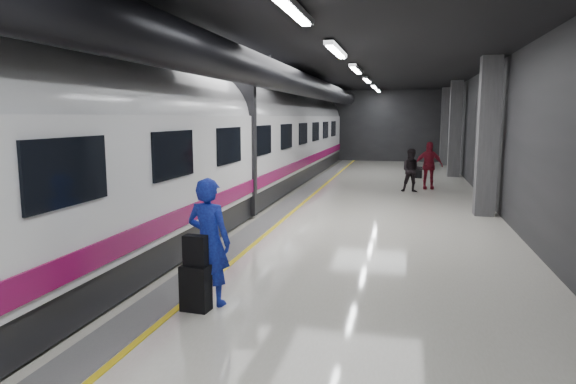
# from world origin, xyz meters

# --- Properties ---
(ground) EXTENTS (40.00, 40.00, 0.00)m
(ground) POSITION_xyz_m (0.00, 0.00, 0.00)
(ground) COLOR silver
(ground) RESTS_ON ground
(platform_hall) EXTENTS (10.02, 40.02, 4.51)m
(platform_hall) POSITION_xyz_m (-0.29, 0.96, 3.54)
(platform_hall) COLOR black
(platform_hall) RESTS_ON ground
(train) EXTENTS (3.05, 38.00, 4.05)m
(train) POSITION_xyz_m (-3.25, -0.00, 2.07)
(train) COLOR black
(train) RESTS_ON ground
(traveler_main) EXTENTS (0.78, 0.58, 1.94)m
(traveler_main) POSITION_xyz_m (-0.55, -6.49, 0.97)
(traveler_main) COLOR blue
(traveler_main) RESTS_ON ground
(suitcase_main) EXTENTS (0.44, 0.30, 0.68)m
(suitcase_main) POSITION_xyz_m (-0.65, -6.79, 0.34)
(suitcase_main) COLOR black
(suitcase_main) RESTS_ON ground
(shoulder_bag) EXTENTS (0.35, 0.20, 0.45)m
(shoulder_bag) POSITION_xyz_m (-0.65, -6.78, 0.90)
(shoulder_bag) COLOR black
(shoulder_bag) RESTS_ON suitcase_main
(traveler_far_a) EXTENTS (0.81, 0.63, 1.64)m
(traveler_far_a) POSITION_xyz_m (2.56, 6.22, 0.82)
(traveler_far_a) COLOR black
(traveler_far_a) RESTS_ON ground
(traveler_far_b) EXTENTS (1.12, 0.53, 1.86)m
(traveler_far_b) POSITION_xyz_m (3.20, 7.31, 0.93)
(traveler_far_b) COLOR maroon
(traveler_far_b) RESTS_ON ground
(suitcase_far) EXTENTS (0.39, 0.29, 0.53)m
(suitcase_far) POSITION_xyz_m (2.89, 10.92, 0.27)
(suitcase_far) COLOR black
(suitcase_far) RESTS_ON ground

